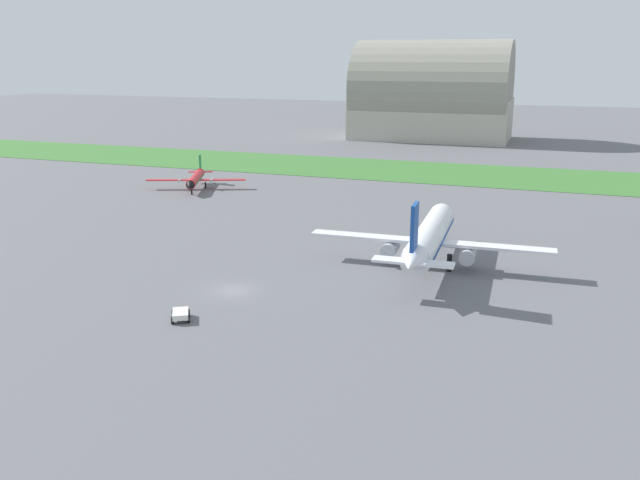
{
  "coord_description": "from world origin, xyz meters",
  "views": [
    {
      "loc": [
        31.72,
        -61.24,
        24.88
      ],
      "look_at": [
        5.69,
        12.43,
        3.0
      ],
      "focal_mm": 37.19,
      "sensor_mm": 36.0,
      "label": 1
    }
  ],
  "objects": [
    {
      "name": "airplane_midfield_jet",
      "position": [
        18.58,
        15.39,
        3.73
      ],
      "size": [
        29.27,
        28.7,
        10.35
      ],
      "rotation": [
        0.0,
        0.0,
        1.61
      ],
      "color": "white",
      "rests_on": "ground_plane"
    },
    {
      "name": "airplane_taxiing_turboprop",
      "position": [
        -32.5,
        48.99,
        2.08
      ],
      "size": [
        18.09,
        15.67,
        5.68
      ],
      "rotation": [
        0.0,
        0.0,
        5.08
      ],
      "color": "red",
      "rests_on": "ground_plane"
    },
    {
      "name": "grass_taxiway_strip",
      "position": [
        0.0,
        82.76,
        0.04
      ],
      "size": [
        360.0,
        28.0,
        0.08
      ],
      "primitive_type": "cube",
      "color": "#3D7533",
      "rests_on": "ground_plane"
    },
    {
      "name": "ground_plane",
      "position": [
        0.0,
        0.0,
        0.0
      ],
      "size": [
        600.0,
        600.0,
        0.0
      ],
      "primitive_type": "plane",
      "color": "slate"
    },
    {
      "name": "hangar_distant",
      "position": [
        -4.42,
        143.24,
        12.37
      ],
      "size": [
        46.51,
        28.91,
        29.28
      ],
      "color": "#B2AD9E",
      "rests_on": "ground_plane"
    },
    {
      "name": "baggage_cart_near_gate",
      "position": [
        -1.06,
        -9.2,
        0.57
      ],
      "size": [
        2.7,
        2.93,
        0.9
      ],
      "rotation": [
        0.0,
        0.0,
        5.23
      ],
      "color": "white",
      "rests_on": "ground_plane"
    }
  ]
}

